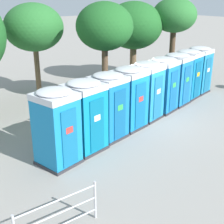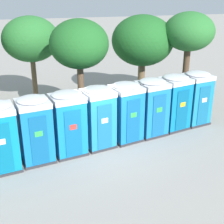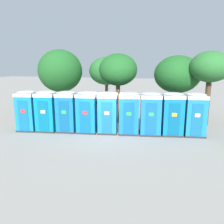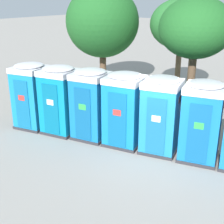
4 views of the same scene
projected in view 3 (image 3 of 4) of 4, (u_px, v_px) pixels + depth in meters
ground_plane at (107, 134)px, 13.29m from camera, size 120.00×120.00×0.00m
portapotty_0 at (28, 110)px, 13.81m from camera, size 1.38×1.41×2.54m
portapotty_1 at (47, 111)px, 13.69m from camera, size 1.41×1.39×2.54m
portapotty_2 at (67, 111)px, 13.58m from camera, size 1.36×1.38×2.54m
portapotty_3 at (87, 112)px, 13.42m from camera, size 1.42×1.39×2.54m
portapotty_4 at (108, 112)px, 13.29m from camera, size 1.39×1.41×2.54m
portapotty_5 at (129, 113)px, 13.12m from camera, size 1.42×1.43×2.54m
portapotty_6 at (151, 113)px, 12.97m from camera, size 1.44×1.42×2.54m
portapotty_7 at (172, 114)px, 12.88m from camera, size 1.46×1.44×2.54m
portapotty_8 at (195, 114)px, 12.74m from camera, size 1.38×1.39×2.54m
street_tree_0 at (107, 71)px, 19.07m from camera, size 3.01×3.01×4.82m
street_tree_1 at (177, 75)px, 16.40m from camera, size 3.44×3.44×4.82m
street_tree_2 at (60, 71)px, 19.18m from camera, size 3.82×3.82×5.46m
street_tree_3 at (118, 70)px, 15.38m from camera, size 2.70×2.70×4.90m
street_tree_4 at (210, 68)px, 14.45m from camera, size 2.68×2.68×5.02m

